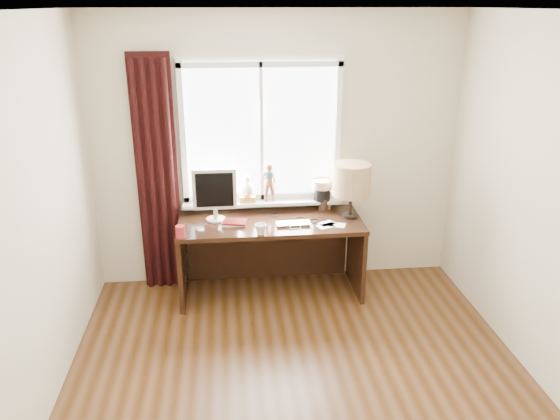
{
  "coord_description": "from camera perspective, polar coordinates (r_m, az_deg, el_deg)",
  "views": [
    {
      "loc": [
        -0.49,
        -3.03,
        2.64
      ],
      "look_at": [
        -0.05,
        1.25,
        1.0
      ],
      "focal_mm": 35.0,
      "sensor_mm": 36.0,
      "label": 1
    }
  ],
  "objects": [
    {
      "name": "ceiling",
      "position": [
        3.07,
        3.55,
        20.09
      ],
      "size": [
        3.5,
        4.0,
        0.0
      ],
      "primitive_type": "cube",
      "color": "white",
      "rests_on": "wall_back"
    },
    {
      "name": "desk_cables",
      "position": [
        5.09,
        1.92,
        -0.91
      ],
      "size": [
        0.5,
        0.33,
        0.01
      ],
      "color": "black",
      "rests_on": "desk"
    },
    {
      "name": "notebook_stack",
      "position": [
        4.98,
        -4.8,
        -1.32
      ],
      "size": [
        0.24,
        0.19,
        0.03
      ],
      "color": "beige",
      "rests_on": "desk"
    },
    {
      "name": "window",
      "position": [
        5.17,
        -1.68,
        5.96
      ],
      "size": [
        1.52,
        0.22,
        1.4
      ],
      "color": "white",
      "rests_on": "ground"
    },
    {
      "name": "monitor",
      "position": [
        5.01,
        -6.85,
        1.92
      ],
      "size": [
        0.4,
        0.18,
        0.49
      ],
      "color": "beige",
      "rests_on": "desk"
    },
    {
      "name": "laptop",
      "position": [
        4.95,
        1.43,
        -1.44
      ],
      "size": [
        0.32,
        0.21,
        0.02
      ],
      "primitive_type": "imported",
      "rotation": [
        0.0,
        0.0,
        0.03
      ],
      "color": "silver",
      "rests_on": "desk"
    },
    {
      "name": "icon_frame",
      "position": [
        5.32,
        4.77,
        0.71
      ],
      "size": [
        0.1,
        0.02,
        0.13
      ],
      "color": "gold",
      "rests_on": "desk"
    },
    {
      "name": "table_lamp",
      "position": [
        5.05,
        7.48,
        3.09
      ],
      "size": [
        0.35,
        0.35,
        0.52
      ],
      "color": "black",
      "rests_on": "desk"
    },
    {
      "name": "brush_holder",
      "position": [
        5.29,
        4.55,
        0.58
      ],
      "size": [
        0.09,
        0.09,
        0.25
      ],
      "color": "black",
      "rests_on": "desk"
    },
    {
      "name": "wall_left",
      "position": [
        3.54,
        -26.21,
        -3.63
      ],
      "size": [
        0.0,
        4.0,
        2.6
      ],
      "primitive_type": "cube",
      "rotation": [
        1.57,
        0.0,
        1.57
      ],
      "color": "beige",
      "rests_on": "ground"
    },
    {
      "name": "wall_back",
      "position": [
        5.23,
        -0.3,
        6.01
      ],
      "size": [
        3.5,
        0.0,
        2.6
      ],
      "primitive_type": "cube",
      "rotation": [
        1.57,
        0.0,
        0.0
      ],
      "color": "beige",
      "rests_on": "ground"
    },
    {
      "name": "red_cup",
      "position": [
        4.75,
        -10.36,
        -2.25
      ],
      "size": [
        0.08,
        0.08,
        0.11
      ],
      "primitive_type": "cylinder",
      "color": "maroon",
      "rests_on": "desk"
    },
    {
      "name": "mug",
      "position": [
        4.74,
        -2.03,
        -1.99
      ],
      "size": [
        0.13,
        0.14,
        0.1
      ],
      "primitive_type": "imported",
      "rotation": [
        0.0,
        0.0,
        0.95
      ],
      "color": "white",
      "rests_on": "desk"
    },
    {
      "name": "desk",
      "position": [
        5.23,
        -1.09,
        -3.23
      ],
      "size": [
        1.7,
        0.7,
        0.75
      ],
      "color": "black",
      "rests_on": "floor"
    },
    {
      "name": "loose_papers",
      "position": [
        4.97,
        5.22,
        -1.55
      ],
      "size": [
        0.29,
        0.22,
        0.0
      ],
      "color": "white",
      "rests_on": "desk"
    },
    {
      "name": "floor",
      "position": [
        4.05,
        2.69,
        -19.85
      ],
      "size": [
        3.5,
        4.0,
        0.0
      ],
      "primitive_type": "cube",
      "color": "#53331D",
      "rests_on": "ground"
    },
    {
      "name": "curtain",
      "position": [
        5.21,
        -12.71,
        3.3
      ],
      "size": [
        0.38,
        0.09,
        2.25
      ],
      "color": "black",
      "rests_on": "floor"
    }
  ]
}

